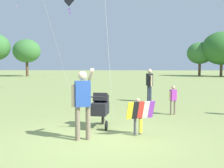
{
  "coord_description": "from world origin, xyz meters",
  "views": [
    {
      "loc": [
        0.44,
        -6.86,
        1.93
      ],
      "look_at": [
        0.27,
        1.21,
        1.3
      ],
      "focal_mm": 44.68,
      "sensor_mm": 36.0,
      "label": 1
    }
  ],
  "objects_px": {
    "person_adult_flyer": "(83,99)",
    "person_sitting_far": "(149,83)",
    "kite_orange_delta": "(68,5)",
    "cooler_box": "(146,109)",
    "person_red_shirt": "(173,98)",
    "child_with_butterfly_kite": "(138,113)",
    "stroller": "(100,107)"
  },
  "relations": [
    {
      "from": "kite_orange_delta",
      "to": "person_sitting_far",
      "type": "relative_size",
      "value": 3.92
    },
    {
      "from": "child_with_butterfly_kite",
      "to": "person_adult_flyer",
      "type": "xyz_separation_m",
      "value": [
        -1.42,
        -0.5,
        0.43
      ]
    },
    {
      "from": "kite_orange_delta",
      "to": "person_red_shirt",
      "type": "bearing_deg",
      "value": -56.75
    },
    {
      "from": "child_with_butterfly_kite",
      "to": "person_adult_flyer",
      "type": "height_order",
      "value": "person_adult_flyer"
    },
    {
      "from": "stroller",
      "to": "person_sitting_far",
      "type": "relative_size",
      "value": 0.69
    },
    {
      "from": "person_sitting_far",
      "to": "person_red_shirt",
      "type": "bearing_deg",
      "value": -81.48
    },
    {
      "from": "person_adult_flyer",
      "to": "person_red_shirt",
      "type": "bearing_deg",
      "value": 49.44
    },
    {
      "from": "kite_orange_delta",
      "to": "person_sitting_far",
      "type": "xyz_separation_m",
      "value": [
        4.74,
        -4.69,
        -4.67
      ]
    },
    {
      "from": "person_red_shirt",
      "to": "person_adult_flyer",
      "type": "bearing_deg",
      "value": -130.56
    },
    {
      "from": "person_adult_flyer",
      "to": "person_sitting_far",
      "type": "distance_m",
      "value": 7.11
    },
    {
      "from": "child_with_butterfly_kite",
      "to": "stroller",
      "type": "bearing_deg",
      "value": 139.65
    },
    {
      "from": "child_with_butterfly_kite",
      "to": "kite_orange_delta",
      "type": "height_order",
      "value": "kite_orange_delta"
    },
    {
      "from": "kite_orange_delta",
      "to": "person_red_shirt",
      "type": "height_order",
      "value": "kite_orange_delta"
    },
    {
      "from": "kite_orange_delta",
      "to": "cooler_box",
      "type": "xyz_separation_m",
      "value": [
        4.26,
        -7.88,
        -5.44
      ]
    },
    {
      "from": "kite_orange_delta",
      "to": "cooler_box",
      "type": "height_order",
      "value": "kite_orange_delta"
    },
    {
      "from": "person_sitting_far",
      "to": "child_with_butterfly_kite",
      "type": "bearing_deg",
      "value": -99.09
    },
    {
      "from": "child_with_butterfly_kite",
      "to": "cooler_box",
      "type": "relative_size",
      "value": 2.18
    },
    {
      "from": "cooler_box",
      "to": "stroller",
      "type": "bearing_deg",
      "value": -127.13
    },
    {
      "from": "person_adult_flyer",
      "to": "kite_orange_delta",
      "type": "xyz_separation_m",
      "value": [
        -2.33,
        11.38,
        4.59
      ]
    },
    {
      "from": "child_with_butterfly_kite",
      "to": "person_sitting_far",
      "type": "distance_m",
      "value": 6.28
    },
    {
      "from": "person_adult_flyer",
      "to": "person_sitting_far",
      "type": "bearing_deg",
      "value": 70.21
    },
    {
      "from": "person_adult_flyer",
      "to": "person_sitting_far",
      "type": "relative_size",
      "value": 1.11
    },
    {
      "from": "person_red_shirt",
      "to": "cooler_box",
      "type": "distance_m",
      "value": 1.08
    },
    {
      "from": "kite_orange_delta",
      "to": "person_red_shirt",
      "type": "xyz_separation_m",
      "value": [
        5.24,
        -7.99,
        -4.98
      ]
    },
    {
      "from": "person_adult_flyer",
      "to": "kite_orange_delta",
      "type": "relative_size",
      "value": 0.28
    },
    {
      "from": "stroller",
      "to": "cooler_box",
      "type": "distance_m",
      "value": 2.65
    },
    {
      "from": "child_with_butterfly_kite",
      "to": "kite_orange_delta",
      "type": "bearing_deg",
      "value": 109.02
    },
    {
      "from": "stroller",
      "to": "person_red_shirt",
      "type": "distance_m",
      "value": 3.23
    },
    {
      "from": "person_adult_flyer",
      "to": "kite_orange_delta",
      "type": "height_order",
      "value": "kite_orange_delta"
    },
    {
      "from": "person_red_shirt",
      "to": "child_with_butterfly_kite",
      "type": "bearing_deg",
      "value": -117.18
    },
    {
      "from": "stroller",
      "to": "person_red_shirt",
      "type": "xyz_separation_m",
      "value": [
        2.55,
        1.98,
        0.03
      ]
    },
    {
      "from": "child_with_butterfly_kite",
      "to": "cooler_box",
      "type": "xyz_separation_m",
      "value": [
        0.51,
        3.0,
        -0.42
      ]
    }
  ]
}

